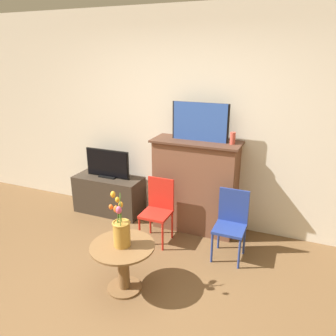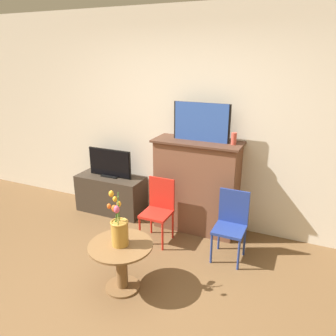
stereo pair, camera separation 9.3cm
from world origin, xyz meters
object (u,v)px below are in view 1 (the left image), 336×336
Objects in this scene: painting at (200,122)px; chair_blue at (231,220)px; vase_tulips at (121,230)px; chair_red at (158,207)px; tv_monitor at (107,164)px.

painting is 1.19m from chair_blue.
vase_tulips is (-0.81, -0.95, 0.20)m from chair_blue.
vase_tulips reaches higher than chair_red.
chair_red is 1.00× the size of chair_blue.
tv_monitor is at bearing 167.11° from chair_blue.
painting is at bearing 139.61° from chair_blue.
chair_red is 1.42× the size of vase_tulips.
tv_monitor is (-1.29, -0.03, -0.68)m from painting.
vase_tulips reaches higher than chair_blue.
painting is at bearing 78.62° from vase_tulips.
chair_blue is at bearing -40.39° from painting.
chair_red is at bearing 93.95° from vase_tulips.
chair_red is (0.95, -0.41, -0.28)m from tv_monitor.
vase_tulips is at bearing -86.05° from chair_red.
tv_monitor is 0.86× the size of chair_blue.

